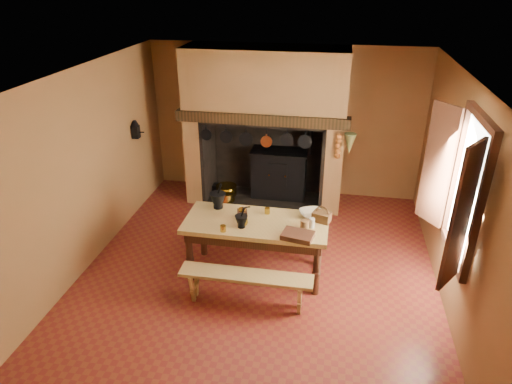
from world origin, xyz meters
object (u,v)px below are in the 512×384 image
(coffee_grinder, at_px, (242,214))
(wicker_basket, at_px, (322,216))
(bench_front, at_px, (246,282))
(iron_range, at_px, (280,173))
(mixing_bowl, at_px, (311,214))
(work_table, at_px, (256,230))

(coffee_grinder, relative_size, wicker_basket, 0.75)
(bench_front, xyz_separation_m, coffee_grinder, (-0.20, 0.73, 0.57))
(iron_range, relative_size, mixing_bowl, 4.90)
(work_table, xyz_separation_m, coffee_grinder, (-0.20, 0.02, 0.21))
(work_table, relative_size, coffee_grinder, 9.38)
(iron_range, relative_size, coffee_grinder, 7.66)
(iron_range, height_order, bench_front, iron_range)
(wicker_basket, bearing_deg, iron_range, 128.41)
(iron_range, relative_size, bench_front, 0.94)
(work_table, relative_size, bench_front, 1.15)
(coffee_grinder, bearing_deg, mixing_bowl, 2.73)
(iron_range, xyz_separation_m, mixing_bowl, (0.74, -2.25, 0.41))
(iron_range, relative_size, work_table, 0.82)
(wicker_basket, bearing_deg, coffee_grinder, -154.35)
(work_table, height_order, coffee_grinder, coffee_grinder)
(iron_range, xyz_separation_m, coffee_grinder, (-0.19, -2.50, 0.44))
(coffee_grinder, bearing_deg, work_table, -17.26)
(iron_range, height_order, coffee_grinder, iron_range)
(iron_range, xyz_separation_m, wicker_basket, (0.89, -2.35, 0.44))
(mixing_bowl, xyz_separation_m, wicker_basket, (0.15, -0.10, 0.03))
(bench_front, bearing_deg, coffee_grinder, 104.93)
(mixing_bowl, bearing_deg, wicker_basket, -35.25)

